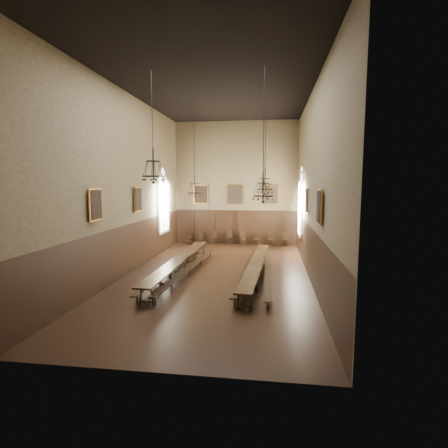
% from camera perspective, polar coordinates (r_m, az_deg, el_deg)
% --- Properties ---
extents(floor, '(9.00, 18.00, 0.02)m').
position_cam_1_polar(floor, '(17.50, -1.16, -8.42)').
color(floor, black).
rests_on(floor, ground).
extents(ceiling, '(9.00, 18.00, 0.02)m').
position_cam_1_polar(ceiling, '(17.46, -1.24, 21.48)').
color(ceiling, black).
rests_on(ceiling, ground).
extents(wall_back, '(9.00, 0.02, 9.00)m').
position_cam_1_polar(wall_back, '(25.83, 1.94, 6.62)').
color(wall_back, '#7C6B4C').
rests_on(wall_back, ground).
extents(wall_front, '(9.00, 0.02, 9.00)m').
position_cam_1_polar(wall_front, '(8.11, -11.23, 6.04)').
color(wall_front, '#7C6B4C').
rests_on(wall_front, ground).
extents(wall_left, '(0.02, 18.00, 9.00)m').
position_cam_1_polar(wall_left, '(18.15, -15.50, 6.29)').
color(wall_left, '#7C6B4C').
rests_on(wall_left, ground).
extents(wall_right, '(0.02, 18.00, 9.00)m').
position_cam_1_polar(wall_right, '(16.79, 14.28, 6.30)').
color(wall_right, '#7C6B4C').
rests_on(wall_right, ground).
extents(wainscot_panelling, '(9.00, 18.00, 2.50)m').
position_cam_1_polar(wainscot_panelling, '(17.22, -1.17, -4.37)').
color(wainscot_panelling, black).
rests_on(wainscot_panelling, floor).
extents(table_left, '(0.90, 10.22, 0.80)m').
position_cam_1_polar(table_left, '(17.89, -7.16, -6.79)').
color(table_left, black).
rests_on(table_left, floor).
extents(table_right, '(1.18, 9.58, 0.75)m').
position_cam_1_polar(table_right, '(17.03, 5.24, -7.55)').
color(table_right, black).
rests_on(table_right, floor).
extents(bench_left_outer, '(0.67, 10.02, 0.45)m').
position_cam_1_polar(bench_left_outer, '(18.07, -9.04, -7.05)').
color(bench_left_outer, black).
rests_on(bench_left_outer, floor).
extents(bench_left_inner, '(0.91, 9.41, 0.42)m').
position_cam_1_polar(bench_left_inner, '(17.54, -5.65, -7.48)').
color(bench_left_inner, black).
rests_on(bench_left_inner, floor).
extents(bench_right_inner, '(0.63, 9.75, 0.44)m').
position_cam_1_polar(bench_right_inner, '(17.50, 3.82, -7.46)').
color(bench_right_inner, black).
rests_on(bench_right_inner, floor).
extents(bench_right_outer, '(0.43, 9.85, 0.44)m').
position_cam_1_polar(bench_right_outer, '(17.34, 7.16, -7.62)').
color(bench_right_outer, black).
rests_on(bench_right_outer, floor).
extents(chair_0, '(0.47, 0.47, 0.88)m').
position_cam_1_polar(chair_0, '(26.27, -5.65, -2.69)').
color(chair_0, black).
rests_on(chair_0, floor).
extents(chair_1, '(0.42, 0.42, 0.91)m').
position_cam_1_polar(chair_1, '(26.09, -3.87, -2.72)').
color(chair_1, black).
rests_on(chair_1, floor).
extents(chair_2, '(0.55, 0.55, 1.01)m').
position_cam_1_polar(chair_2, '(25.90, -1.65, -2.71)').
color(chair_2, black).
rests_on(chair_2, floor).
extents(chair_3, '(0.56, 0.56, 1.01)m').
position_cam_1_polar(chair_3, '(25.84, 0.77, -2.73)').
color(chair_3, black).
rests_on(chair_3, floor).
extents(chair_4, '(0.51, 0.51, 0.95)m').
position_cam_1_polar(chair_4, '(25.71, 3.11, -2.82)').
color(chair_4, black).
rests_on(chair_4, floor).
extents(chair_5, '(0.49, 0.49, 0.97)m').
position_cam_1_polar(chair_5, '(25.64, 5.23, -2.85)').
color(chair_5, black).
rests_on(chair_5, floor).
extents(chair_6, '(0.47, 0.47, 0.99)m').
position_cam_1_polar(chair_6, '(25.56, 7.62, -2.91)').
color(chair_6, black).
rests_on(chair_6, floor).
extents(chair_7, '(0.57, 0.57, 1.02)m').
position_cam_1_polar(chair_7, '(25.55, 9.89, -2.93)').
color(chair_7, black).
rests_on(chair_7, floor).
extents(chandelier_back_left, '(0.82, 0.82, 5.15)m').
position_cam_1_polar(chandelier_back_left, '(19.73, -4.83, 6.11)').
color(chandelier_back_left, black).
rests_on(chandelier_back_left, ceiling).
extents(chandelier_back_right, '(0.90, 0.90, 4.94)m').
position_cam_1_polar(chandelier_back_right, '(18.78, 6.71, 6.57)').
color(chandelier_back_right, black).
rests_on(chandelier_back_right, ceiling).
extents(chandelier_front_left, '(0.94, 0.94, 4.32)m').
position_cam_1_polar(chandelier_front_left, '(14.68, -11.44, 8.71)').
color(chandelier_front_left, black).
rests_on(chandelier_front_left, ceiling).
extents(chandelier_front_right, '(0.80, 0.80, 5.10)m').
position_cam_1_polar(chandelier_front_right, '(13.94, 6.39, 6.04)').
color(chandelier_front_right, black).
rests_on(chandelier_front_right, ceiling).
extents(portrait_back_0, '(1.10, 0.12, 1.40)m').
position_cam_1_polar(portrait_back_0, '(26.11, -3.81, 4.85)').
color(portrait_back_0, gold).
rests_on(portrait_back_0, wall_back).
extents(portrait_back_1, '(1.10, 0.12, 1.40)m').
position_cam_1_polar(portrait_back_1, '(25.71, 1.90, 4.83)').
color(portrait_back_1, gold).
rests_on(portrait_back_1, wall_back).
extents(portrait_back_2, '(1.10, 0.12, 1.40)m').
position_cam_1_polar(portrait_back_2, '(25.58, 7.72, 4.77)').
color(portrait_back_2, gold).
rests_on(portrait_back_2, wall_back).
extents(portrait_left_0, '(0.12, 1.00, 1.30)m').
position_cam_1_polar(portrait_left_0, '(19.04, -13.88, 3.94)').
color(portrait_left_0, gold).
rests_on(portrait_left_0, wall_left).
extents(portrait_left_1, '(0.12, 1.00, 1.30)m').
position_cam_1_polar(portrait_left_1, '(14.96, -20.23, 2.98)').
color(portrait_left_1, gold).
rests_on(portrait_left_1, wall_left).
extents(portrait_right_0, '(0.12, 1.00, 1.30)m').
position_cam_1_polar(portrait_right_0, '(17.79, 13.43, 3.76)').
color(portrait_right_0, gold).
rests_on(portrait_right_0, wall_right).
extents(portrait_right_1, '(0.12, 1.00, 1.30)m').
position_cam_1_polar(portrait_right_1, '(13.33, 15.31, 2.74)').
color(portrait_right_1, gold).
rests_on(portrait_right_1, wall_right).
extents(window_right, '(0.20, 2.20, 4.60)m').
position_cam_1_polar(window_right, '(22.29, 12.41, 3.60)').
color(window_right, white).
rests_on(window_right, wall_right).
extents(window_left, '(0.20, 2.20, 4.60)m').
position_cam_1_polar(window_left, '(23.31, -9.90, 3.79)').
color(window_left, white).
rests_on(window_left, wall_left).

